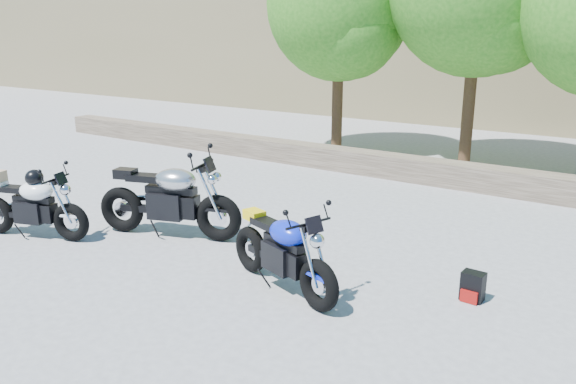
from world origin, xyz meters
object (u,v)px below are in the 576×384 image
object	(u,v)px
silver_bike	(169,200)
white_bike	(31,204)
blue_bike	(283,252)
backpack	(473,287)

from	to	relation	value
silver_bike	white_bike	size ratio (longest dim) A/B	1.22
blue_bike	backpack	distance (m)	2.27
silver_bike	blue_bike	xyz separation A→B (m)	(2.53, -0.58, -0.09)
white_bike	backpack	world-z (taller)	white_bike
white_bike	backpack	distance (m)	6.48
silver_bike	backpack	distance (m)	4.57
silver_bike	white_bike	bearing A→B (deg)	-163.64
backpack	white_bike	bearing A→B (deg)	-162.34
white_bike	blue_bike	world-z (taller)	white_bike
blue_bike	backpack	xyz separation A→B (m)	(2.00, 1.02, -0.32)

